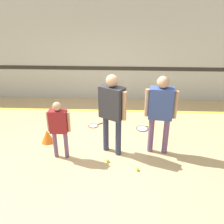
{
  "coord_description": "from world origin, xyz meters",
  "views": [
    {
      "loc": [
        0.35,
        -4.55,
        3.07
      ],
      "look_at": [
        0.15,
        -0.01,
        0.95
      ],
      "focal_mm": 40.0,
      "sensor_mm": 36.0,
      "label": 1
    }
  ],
  "objects_px": {
    "training_cone": "(47,136)",
    "racket_spare_on_floor": "(143,128)",
    "person_instructor": "(112,107)",
    "person_student_left": "(59,124)",
    "tennis_ball_by_spare_racket": "(149,126)",
    "racket_second_spare": "(94,125)",
    "person_student_right": "(161,107)",
    "tennis_ball_stray_left": "(137,169)",
    "tennis_ball_near_instructor": "(107,161)"
  },
  "relations": [
    {
      "from": "person_student_left",
      "to": "racket_second_spare",
      "type": "xyz_separation_m",
      "value": [
        0.53,
        1.4,
        -0.76
      ]
    },
    {
      "from": "tennis_ball_by_spare_racket",
      "to": "tennis_ball_stray_left",
      "type": "relative_size",
      "value": 1.0
    },
    {
      "from": "tennis_ball_by_spare_racket",
      "to": "person_student_left",
      "type": "bearing_deg",
      "value": -144.71
    },
    {
      "from": "tennis_ball_near_instructor",
      "to": "tennis_ball_by_spare_racket",
      "type": "height_order",
      "value": "same"
    },
    {
      "from": "person_student_left",
      "to": "person_instructor",
      "type": "bearing_deg",
      "value": 13.33
    },
    {
      "from": "person_instructor",
      "to": "tennis_ball_stray_left",
      "type": "relative_size",
      "value": 26.21
    },
    {
      "from": "racket_spare_on_floor",
      "to": "racket_second_spare",
      "type": "xyz_separation_m",
      "value": [
        -1.26,
        0.11,
        0.0
      ]
    },
    {
      "from": "person_student_left",
      "to": "tennis_ball_by_spare_racket",
      "type": "bearing_deg",
      "value": 36.29
    },
    {
      "from": "person_instructor",
      "to": "training_cone",
      "type": "bearing_deg",
      "value": -161.41
    },
    {
      "from": "person_student_right",
      "to": "tennis_ball_by_spare_racket",
      "type": "distance_m",
      "value": 1.5
    },
    {
      "from": "training_cone",
      "to": "racket_spare_on_floor",
      "type": "bearing_deg",
      "value": 18.15
    },
    {
      "from": "person_instructor",
      "to": "person_student_right",
      "type": "bearing_deg",
      "value": 34.01
    },
    {
      "from": "person_student_right",
      "to": "tennis_ball_by_spare_racket",
      "type": "bearing_deg",
      "value": -78.06
    },
    {
      "from": "tennis_ball_stray_left",
      "to": "tennis_ball_by_spare_racket",
      "type": "bearing_deg",
      "value": 77.81
    },
    {
      "from": "racket_spare_on_floor",
      "to": "tennis_ball_by_spare_racket",
      "type": "relative_size",
      "value": 7.16
    },
    {
      "from": "person_student_left",
      "to": "training_cone",
      "type": "height_order",
      "value": "person_student_left"
    },
    {
      "from": "person_student_right",
      "to": "racket_second_spare",
      "type": "height_order",
      "value": "person_student_right"
    },
    {
      "from": "tennis_ball_by_spare_racket",
      "to": "training_cone",
      "type": "xyz_separation_m",
      "value": [
        -2.4,
        -0.82,
        0.12
      ]
    },
    {
      "from": "racket_second_spare",
      "to": "tennis_ball_stray_left",
      "type": "height_order",
      "value": "tennis_ball_stray_left"
    },
    {
      "from": "person_student_left",
      "to": "racket_spare_on_floor",
      "type": "distance_m",
      "value": 2.33
    },
    {
      "from": "racket_spare_on_floor",
      "to": "tennis_ball_stray_left",
      "type": "relative_size",
      "value": 7.16
    },
    {
      "from": "tennis_ball_near_instructor",
      "to": "tennis_ball_stray_left",
      "type": "distance_m",
      "value": 0.65
    },
    {
      "from": "person_student_left",
      "to": "racket_spare_on_floor",
      "type": "bearing_deg",
      "value": 36.95
    },
    {
      "from": "tennis_ball_near_instructor",
      "to": "training_cone",
      "type": "relative_size",
      "value": 0.21
    },
    {
      "from": "racket_second_spare",
      "to": "tennis_ball_stray_left",
      "type": "relative_size",
      "value": 7.4
    },
    {
      "from": "racket_second_spare",
      "to": "training_cone",
      "type": "distance_m",
      "value": 1.3
    },
    {
      "from": "person_instructor",
      "to": "tennis_ball_by_spare_racket",
      "type": "height_order",
      "value": "person_instructor"
    },
    {
      "from": "person_instructor",
      "to": "racket_second_spare",
      "type": "relative_size",
      "value": 3.54
    },
    {
      "from": "racket_second_spare",
      "to": "training_cone",
      "type": "xyz_separation_m",
      "value": [
        -0.98,
        -0.84,
        0.14
      ]
    },
    {
      "from": "person_student_right",
      "to": "tennis_ball_by_spare_racket",
      "type": "xyz_separation_m",
      "value": [
        -0.07,
        1.1,
        -1.02
      ]
    },
    {
      "from": "person_instructor",
      "to": "training_cone",
      "type": "height_order",
      "value": "person_instructor"
    },
    {
      "from": "person_student_left",
      "to": "tennis_ball_near_instructor",
      "type": "relative_size",
      "value": 18.84
    },
    {
      "from": "tennis_ball_near_instructor",
      "to": "training_cone",
      "type": "distance_m",
      "value": 1.59
    },
    {
      "from": "person_student_left",
      "to": "tennis_ball_near_instructor",
      "type": "bearing_deg",
      "value": -7.56
    },
    {
      "from": "person_instructor",
      "to": "person_student_left",
      "type": "height_order",
      "value": "person_instructor"
    },
    {
      "from": "person_instructor",
      "to": "tennis_ball_near_instructor",
      "type": "bearing_deg",
      "value": -70.7
    },
    {
      "from": "person_student_left",
      "to": "tennis_ball_stray_left",
      "type": "bearing_deg",
      "value": -13.28
    },
    {
      "from": "racket_spare_on_floor",
      "to": "tennis_ball_by_spare_racket",
      "type": "distance_m",
      "value": 0.19
    },
    {
      "from": "person_student_left",
      "to": "racket_spare_on_floor",
      "type": "relative_size",
      "value": 2.63
    },
    {
      "from": "tennis_ball_near_instructor",
      "to": "tennis_ball_by_spare_racket",
      "type": "distance_m",
      "value": 1.81
    },
    {
      "from": "person_instructor",
      "to": "racket_spare_on_floor",
      "type": "height_order",
      "value": "person_instructor"
    },
    {
      "from": "person_student_right",
      "to": "racket_spare_on_floor",
      "type": "distance_m",
      "value": 1.47
    },
    {
      "from": "tennis_ball_by_spare_racket",
      "to": "tennis_ball_stray_left",
      "type": "bearing_deg",
      "value": -102.19
    },
    {
      "from": "person_student_left",
      "to": "training_cone",
      "type": "bearing_deg",
      "value": 130.05
    },
    {
      "from": "racket_second_spare",
      "to": "person_student_right",
      "type": "bearing_deg",
      "value": -70.05
    },
    {
      "from": "tennis_ball_stray_left",
      "to": "training_cone",
      "type": "xyz_separation_m",
      "value": [
        -2.02,
        0.96,
        0.12
      ]
    },
    {
      "from": "person_student_right",
      "to": "tennis_ball_near_instructor",
      "type": "distance_m",
      "value": 1.52
    },
    {
      "from": "person_student_right",
      "to": "tennis_ball_stray_left",
      "type": "relative_size",
      "value": 25.7
    },
    {
      "from": "racket_spare_on_floor",
      "to": "racket_second_spare",
      "type": "relative_size",
      "value": 0.97
    },
    {
      "from": "person_student_right",
      "to": "training_cone",
      "type": "height_order",
      "value": "person_student_right"
    }
  ]
}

